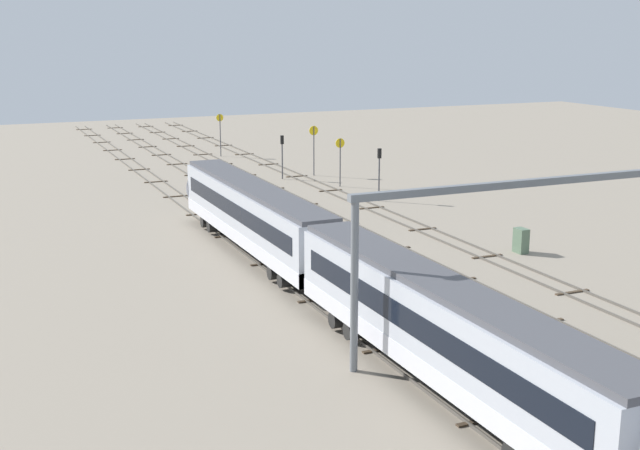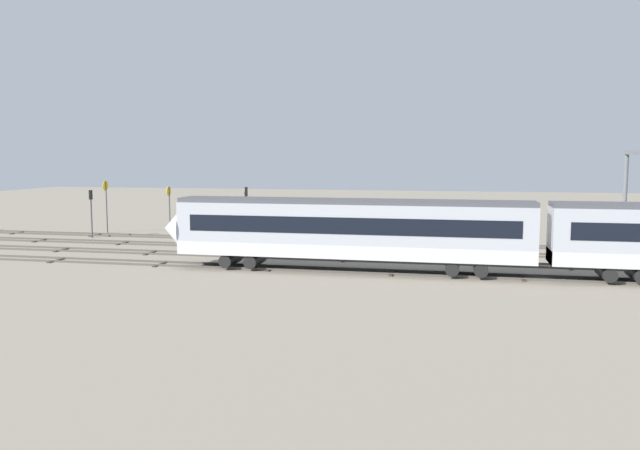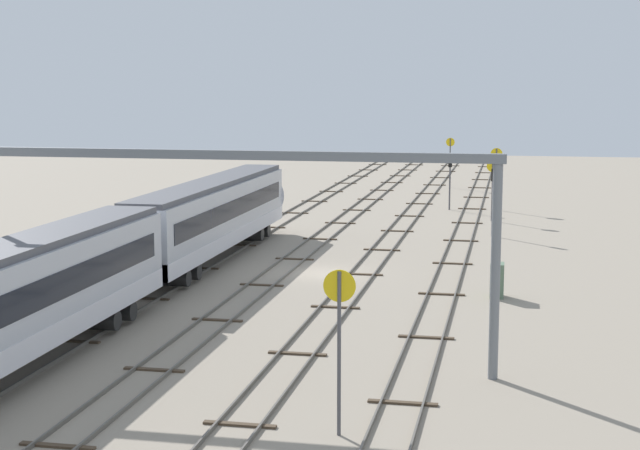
{
  "view_description": "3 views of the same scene",
  "coord_description": "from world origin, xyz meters",
  "px_view_note": "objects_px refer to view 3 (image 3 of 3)",
  "views": [
    {
      "loc": [
        -50.87,
        25.65,
        15.4
      ],
      "look_at": [
        1.59,
        2.75,
        1.93
      ],
      "focal_mm": 46.83,
      "sensor_mm": 36.0,
      "label": 1
    },
    {
      "loc": [
        -4.07,
        49.65,
        7.85
      ],
      "look_at": [
        5.95,
        2.62,
        2.64
      ],
      "focal_mm": 35.83,
      "sensor_mm": 36.0,
      "label": 2
    },
    {
      "loc": [
        -53.85,
        -10.8,
        10.82
      ],
      "look_at": [
        1.45,
        0.31,
        2.6
      ],
      "focal_mm": 54.55,
      "sensor_mm": 36.0,
      "label": 3
    }
  ],
  "objects_px": {
    "signal_light_trackside_departure": "(493,192)",
    "speed_sign_distant_end": "(496,169)",
    "speed_sign_far_trackside": "(339,326)",
    "relay_cabinet": "(497,280)",
    "speed_sign_near_foreground": "(492,181)",
    "speed_sign_mid_trackside": "(450,156)",
    "overhead_gantry": "(230,200)",
    "signal_light_trackside_approach": "(450,175)"
  },
  "relations": [
    {
      "from": "signal_light_trackside_departure",
      "to": "speed_sign_distant_end",
      "type": "bearing_deg",
      "value": 0.39
    },
    {
      "from": "speed_sign_far_trackside",
      "to": "relay_cabinet",
      "type": "relative_size",
      "value": 2.97
    },
    {
      "from": "speed_sign_near_foreground",
      "to": "speed_sign_far_trackside",
      "type": "height_order",
      "value": "speed_sign_far_trackside"
    },
    {
      "from": "relay_cabinet",
      "to": "speed_sign_far_trackside",
      "type": "bearing_deg",
      "value": 168.13
    },
    {
      "from": "speed_sign_mid_trackside",
      "to": "speed_sign_far_trackside",
      "type": "bearing_deg",
      "value": -178.82
    },
    {
      "from": "overhead_gantry",
      "to": "signal_light_trackside_approach",
      "type": "height_order",
      "value": "overhead_gantry"
    },
    {
      "from": "speed_sign_far_trackside",
      "to": "speed_sign_distant_end",
      "type": "distance_m",
      "value": 56.27
    },
    {
      "from": "overhead_gantry",
      "to": "relay_cabinet",
      "type": "height_order",
      "value": "overhead_gantry"
    },
    {
      "from": "speed_sign_distant_end",
      "to": "relay_cabinet",
      "type": "xyz_separation_m",
      "value": [
        -35.18,
        -0.83,
        -2.66
      ]
    },
    {
      "from": "relay_cabinet",
      "to": "overhead_gantry",
      "type": "bearing_deg",
      "value": 144.97
    },
    {
      "from": "speed_sign_far_trackside",
      "to": "signal_light_trackside_approach",
      "type": "distance_m",
      "value": 55.48
    },
    {
      "from": "signal_light_trackside_departure",
      "to": "speed_sign_far_trackside",
      "type": "bearing_deg",
      "value": 174.9
    },
    {
      "from": "speed_sign_near_foreground",
      "to": "signal_light_trackside_approach",
      "type": "height_order",
      "value": "speed_sign_near_foreground"
    },
    {
      "from": "signal_light_trackside_approach",
      "to": "signal_light_trackside_departure",
      "type": "height_order",
      "value": "signal_light_trackside_departure"
    },
    {
      "from": "speed_sign_mid_trackside",
      "to": "relay_cabinet",
      "type": "distance_m",
      "value": 53.06
    },
    {
      "from": "speed_sign_distant_end",
      "to": "speed_sign_far_trackside",
      "type": "bearing_deg",
      "value": 176.35
    },
    {
      "from": "speed_sign_far_trackside",
      "to": "speed_sign_mid_trackside",
      "type": "bearing_deg",
      "value": 1.18
    },
    {
      "from": "speed_sign_near_foreground",
      "to": "overhead_gantry",
      "type": "bearing_deg",
      "value": 168.08
    },
    {
      "from": "speed_sign_far_trackside",
      "to": "signal_light_trackside_departure",
      "type": "relative_size",
      "value": 1.08
    },
    {
      "from": "overhead_gantry",
      "to": "speed_sign_distant_end",
      "type": "height_order",
      "value": "overhead_gantry"
    },
    {
      "from": "signal_light_trackside_approach",
      "to": "speed_sign_mid_trackside",
      "type": "bearing_deg",
      "value": 3.79
    },
    {
      "from": "speed_sign_far_trackside",
      "to": "relay_cabinet",
      "type": "bearing_deg",
      "value": -11.87
    },
    {
      "from": "speed_sign_far_trackside",
      "to": "signal_light_trackside_departure",
      "type": "distance_m",
      "value": 41.39
    },
    {
      "from": "signal_light_trackside_departure",
      "to": "relay_cabinet",
      "type": "height_order",
      "value": "signal_light_trackside_departure"
    },
    {
      "from": "speed_sign_mid_trackside",
      "to": "signal_light_trackside_departure",
      "type": "relative_size",
      "value": 1.08
    },
    {
      "from": "speed_sign_near_foreground",
      "to": "signal_light_trackside_departure",
      "type": "bearing_deg",
      "value": -178.3
    },
    {
      "from": "speed_sign_mid_trackside",
      "to": "relay_cabinet",
      "type": "relative_size",
      "value": 2.97
    },
    {
      "from": "speed_sign_near_foreground",
      "to": "speed_sign_distant_end",
      "type": "xyz_separation_m",
      "value": [
        6.99,
        -0.13,
        0.35
      ]
    },
    {
      "from": "speed_sign_mid_trackside",
      "to": "speed_sign_far_trackside",
      "type": "height_order",
      "value": "speed_sign_far_trackside"
    },
    {
      "from": "speed_sign_near_foreground",
      "to": "signal_light_trackside_approach",
      "type": "distance_m",
      "value": 7.35
    },
    {
      "from": "relay_cabinet",
      "to": "signal_light_trackside_departure",
      "type": "bearing_deg",
      "value": 2.06
    },
    {
      "from": "overhead_gantry",
      "to": "speed_sign_distant_end",
      "type": "bearing_deg",
      "value": -10.42
    },
    {
      "from": "speed_sign_near_foreground",
      "to": "speed_sign_mid_trackside",
      "type": "distance_m",
      "value": 24.97
    },
    {
      "from": "speed_sign_near_foreground",
      "to": "speed_sign_mid_trackside",
      "type": "relative_size",
      "value": 0.93
    },
    {
      "from": "speed_sign_far_trackside",
      "to": "signal_light_trackside_departure",
      "type": "height_order",
      "value": "speed_sign_far_trackside"
    },
    {
      "from": "speed_sign_mid_trackside",
      "to": "signal_light_trackside_departure",
      "type": "bearing_deg",
      "value": -170.89
    },
    {
      "from": "signal_light_trackside_approach",
      "to": "overhead_gantry",
      "type": "bearing_deg",
      "value": 173.93
    },
    {
      "from": "speed_sign_mid_trackside",
      "to": "signal_light_trackside_departure",
      "type": "distance_m",
      "value": 32.83
    },
    {
      "from": "speed_sign_distant_end",
      "to": "relay_cabinet",
      "type": "height_order",
      "value": "speed_sign_distant_end"
    },
    {
      "from": "signal_light_trackside_departure",
      "to": "relay_cabinet",
      "type": "xyz_separation_m",
      "value": [
        -20.25,
        -0.73,
        -2.28
      ]
    },
    {
      "from": "signal_light_trackside_approach",
      "to": "relay_cabinet",
      "type": "xyz_separation_m",
      "value": [
        -34.51,
        -4.72,
        -2.13
      ]
    },
    {
      "from": "speed_sign_near_foreground",
      "to": "speed_sign_far_trackside",
      "type": "relative_size",
      "value": 0.93
    }
  ]
}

